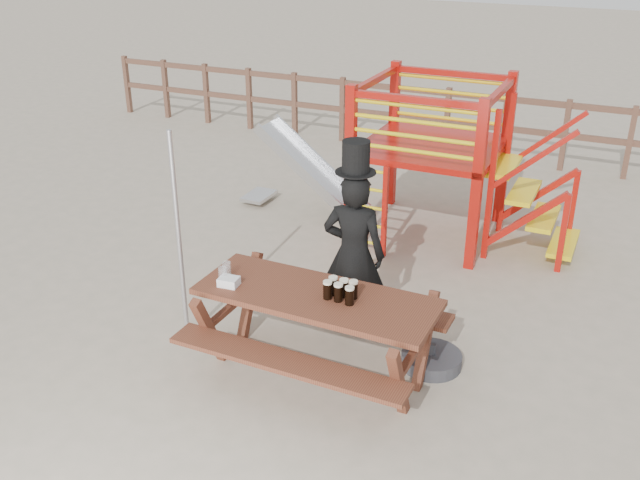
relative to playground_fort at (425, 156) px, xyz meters
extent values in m
plane|color=tan|center=(-0.12, -3.58, -1.07)|extent=(60.00, 60.00, 0.00)
cube|color=brown|center=(-0.12, 3.42, 0.03)|extent=(15.00, 0.06, 0.10)
cube|color=brown|center=(-0.12, 3.42, -0.47)|extent=(15.00, 0.06, 0.10)
cube|color=brown|center=(-7.62, 3.42, -0.47)|extent=(0.09, 0.09, 1.20)
cube|color=brown|center=(-6.62, 3.42, -0.47)|extent=(0.09, 0.09, 1.20)
cube|color=brown|center=(-5.62, 3.42, -0.47)|extent=(0.09, 0.09, 1.20)
cube|color=brown|center=(-4.62, 3.42, -0.47)|extent=(0.09, 0.09, 1.20)
cube|color=brown|center=(-3.62, 3.42, -0.47)|extent=(0.09, 0.09, 1.20)
cube|color=brown|center=(-2.62, 3.42, -0.47)|extent=(0.09, 0.09, 1.20)
cube|color=brown|center=(-1.62, 3.42, -0.47)|extent=(0.09, 0.09, 1.20)
cube|color=brown|center=(-0.62, 3.42, -0.47)|extent=(0.09, 0.09, 1.20)
cube|color=brown|center=(0.38, 3.42, -0.47)|extent=(0.09, 0.09, 1.20)
cube|color=brown|center=(1.38, 3.42, -0.47)|extent=(0.09, 0.09, 1.20)
cube|color=brown|center=(2.38, 3.42, -0.47)|extent=(0.09, 0.09, 1.20)
cube|color=#AE130B|center=(-0.72, -0.78, -0.02)|extent=(0.12, 0.12, 2.10)
cube|color=#AE130B|center=(0.88, -0.78, -0.02)|extent=(0.12, 0.12, 2.10)
cube|color=#AE130B|center=(-0.72, 0.82, -0.02)|extent=(0.12, 0.12, 2.10)
cube|color=#AE130B|center=(0.88, 0.82, -0.02)|extent=(0.12, 0.12, 2.10)
cube|color=#AE130B|center=(0.08, 0.02, 0.13)|extent=(1.72, 1.72, 0.08)
cube|color=#AE130B|center=(0.08, -0.78, 0.93)|extent=(1.60, 0.08, 0.08)
cube|color=#AE130B|center=(0.08, 0.82, 0.93)|extent=(1.60, 0.08, 0.08)
cube|color=#AE130B|center=(-0.72, 0.02, 0.93)|extent=(0.08, 1.60, 0.08)
cube|color=#AE130B|center=(0.88, 0.02, 0.93)|extent=(0.08, 1.60, 0.08)
cylinder|color=yellow|center=(0.08, -0.78, 0.31)|extent=(1.50, 0.05, 0.05)
cylinder|color=yellow|center=(0.08, 0.82, 0.31)|extent=(1.50, 0.05, 0.05)
cylinder|color=yellow|center=(0.08, -0.78, 0.49)|extent=(1.50, 0.05, 0.05)
cylinder|color=yellow|center=(0.08, 0.82, 0.49)|extent=(1.50, 0.05, 0.05)
cylinder|color=yellow|center=(0.08, -0.78, 0.67)|extent=(1.50, 0.05, 0.05)
cylinder|color=yellow|center=(0.08, 0.82, 0.67)|extent=(1.50, 0.05, 0.05)
cylinder|color=yellow|center=(0.08, -0.78, 0.85)|extent=(1.50, 0.05, 0.05)
cylinder|color=yellow|center=(0.08, 0.82, 0.85)|extent=(1.50, 0.05, 0.05)
cube|color=#AE130B|center=(-0.55, -0.93, -0.47)|extent=(0.06, 0.06, 1.20)
cube|color=#AE130B|center=(-0.19, -0.93, -0.47)|extent=(0.06, 0.06, 1.20)
cylinder|color=yellow|center=(-0.37, -0.93, -0.92)|extent=(0.36, 0.04, 0.04)
cylinder|color=yellow|center=(-0.37, -0.93, -0.68)|extent=(0.36, 0.04, 0.04)
cylinder|color=yellow|center=(-0.37, -0.93, -0.44)|extent=(0.36, 0.04, 0.04)
cylinder|color=yellow|center=(-0.37, -0.93, -0.20)|extent=(0.36, 0.04, 0.04)
cylinder|color=yellow|center=(-0.37, -0.93, 0.04)|extent=(0.36, 0.04, 0.04)
cube|color=yellow|center=(1.03, 0.02, 0.01)|extent=(0.30, 0.90, 0.06)
cube|color=yellow|center=(1.31, 0.02, -0.29)|extent=(0.30, 0.90, 0.06)
cube|color=yellow|center=(1.59, 0.02, -0.59)|extent=(0.30, 0.90, 0.06)
cube|color=yellow|center=(1.87, 0.02, -0.89)|extent=(0.30, 0.90, 0.06)
cube|color=#AE130B|center=(1.43, -0.43, -0.47)|extent=(0.95, 0.08, 0.86)
cube|color=#AE130B|center=(1.43, 0.47, -0.47)|extent=(0.95, 0.08, 0.86)
cube|color=silver|center=(-1.62, 0.02, -0.45)|extent=(1.53, 0.55, 1.21)
cube|color=silver|center=(-1.62, -0.25, -0.41)|extent=(1.58, 0.04, 1.28)
cube|color=silver|center=(-1.62, 0.29, -0.41)|extent=(1.58, 0.04, 1.28)
cube|color=silver|center=(-2.52, 0.02, -0.97)|extent=(0.35, 0.55, 0.05)
cube|color=brown|center=(0.11, -3.56, -0.25)|extent=(2.20, 0.85, 0.05)
cube|color=brown|center=(0.10, -4.16, -0.58)|extent=(2.20, 0.33, 0.04)
cube|color=brown|center=(0.11, -2.95, -0.58)|extent=(2.20, 0.33, 0.04)
cube|color=brown|center=(-0.83, -3.55, -0.68)|extent=(0.10, 1.32, 0.79)
cube|color=brown|center=(1.04, -3.57, -0.68)|extent=(0.10, 1.32, 0.79)
imported|color=black|center=(0.12, -2.70, -0.20)|extent=(0.68, 0.49, 1.73)
cube|color=#0B7C16|center=(0.10, -2.56, 0.00)|extent=(0.07, 0.03, 0.40)
cylinder|color=black|center=(0.12, -2.70, 0.67)|extent=(0.39, 0.39, 0.01)
cylinder|color=black|center=(0.12, -2.70, 0.82)|extent=(0.27, 0.27, 0.30)
cube|color=white|center=(0.10, -2.57, 0.93)|extent=(0.14, 0.02, 0.03)
cylinder|color=#B2B2B7|center=(-1.37, -3.55, 0.02)|extent=(0.05, 0.05, 2.19)
cylinder|color=#353539|center=(1.06, -2.99, -1.01)|extent=(0.58, 0.58, 0.13)
cylinder|color=#353539|center=(1.06, -2.99, -0.88)|extent=(0.07, 0.07, 0.11)
cube|color=white|center=(-0.70, -3.75, -0.18)|extent=(0.19, 0.16, 0.08)
cylinder|color=black|center=(0.23, -3.58, -0.15)|extent=(0.08, 0.08, 0.15)
cylinder|color=beige|center=(0.23, -3.58, -0.06)|extent=(0.08, 0.08, 0.02)
cylinder|color=black|center=(0.33, -3.58, -0.15)|extent=(0.08, 0.08, 0.15)
cylinder|color=beige|center=(0.33, -3.58, -0.06)|extent=(0.08, 0.08, 0.02)
cylinder|color=black|center=(0.44, -3.60, -0.15)|extent=(0.08, 0.08, 0.15)
cylinder|color=beige|center=(0.44, -3.60, -0.06)|extent=(0.08, 0.08, 0.02)
cylinder|color=black|center=(0.24, -3.49, -0.15)|extent=(0.08, 0.08, 0.15)
cylinder|color=beige|center=(0.24, -3.49, -0.06)|extent=(0.08, 0.08, 0.02)
cylinder|color=black|center=(0.34, -3.49, -0.15)|extent=(0.08, 0.08, 0.15)
cylinder|color=beige|center=(0.34, -3.49, -0.06)|extent=(0.08, 0.08, 0.02)
cylinder|color=black|center=(0.43, -3.48, -0.15)|extent=(0.08, 0.08, 0.15)
cylinder|color=beige|center=(0.43, -3.48, -0.06)|extent=(0.08, 0.08, 0.02)
cylinder|color=silver|center=(-0.78, -3.71, -0.15)|extent=(0.08, 0.08, 0.15)
cylinder|color=beige|center=(-0.78, -3.71, -0.21)|extent=(0.07, 0.07, 0.02)
cylinder|color=silver|center=(-0.80, -3.60, -0.15)|extent=(0.08, 0.08, 0.15)
cylinder|color=beige|center=(-0.80, -3.60, -0.21)|extent=(0.07, 0.07, 0.02)
camera|label=1|loc=(2.48, -8.63, 2.92)|focal=40.00mm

